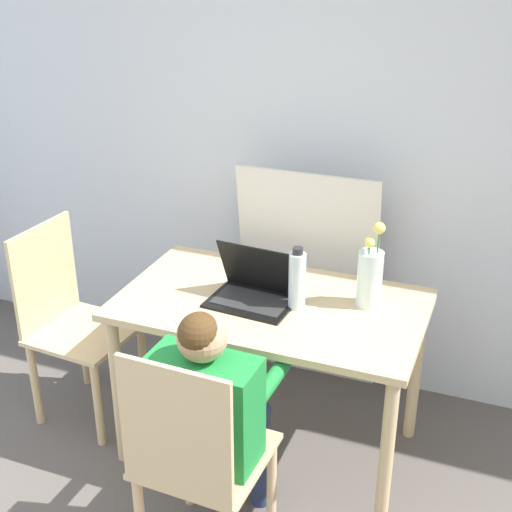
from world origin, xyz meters
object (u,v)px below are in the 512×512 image
at_px(person_seated, 212,403).
at_px(flower_vase, 370,275).
at_px(laptop, 255,288).
at_px(chair_spare, 72,322).
at_px(water_bottle, 297,280).
at_px(chair_occupied, 196,461).

relative_size(person_seated, flower_vase, 2.84).
distance_m(person_seated, flower_vase, 0.79).
distance_m(person_seated, laptop, 0.56).
distance_m(chair_spare, water_bottle, 1.08).
xyz_separation_m(chair_occupied, person_seated, (0.00, 0.12, 0.15)).
bearing_deg(chair_spare, chair_occupied, -119.79).
bearing_deg(water_bottle, chair_spare, -177.06).
relative_size(laptop, water_bottle, 1.35).
height_order(laptop, water_bottle, water_bottle).
xyz_separation_m(chair_spare, laptop, (0.85, 0.05, 0.30)).
xyz_separation_m(chair_spare, flower_vase, (1.27, 0.18, 0.38)).
height_order(person_seated, laptop, person_seated).
bearing_deg(chair_occupied, person_seated, -90.00).
relative_size(chair_spare, water_bottle, 3.54).
relative_size(chair_occupied, water_bottle, 3.54).
distance_m(chair_occupied, flower_vase, 0.94).
distance_m(chair_occupied, chair_spare, 1.09).
bearing_deg(chair_spare, person_seated, -114.02).
relative_size(chair_occupied, person_seated, 0.91).
xyz_separation_m(chair_spare, person_seated, (0.90, -0.49, 0.15)).
height_order(chair_spare, person_seated, person_seated).
bearing_deg(flower_vase, chair_occupied, -115.12).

